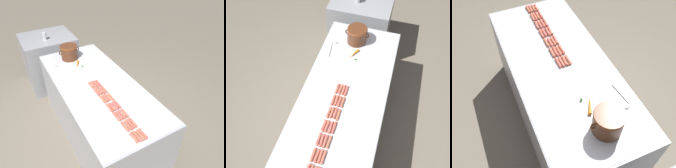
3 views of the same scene
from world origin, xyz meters
TOP-DOWN VIEW (x-y plane):
  - ground_plane at (0.00, 0.00)m, footprint 20.00×20.00m
  - griddle_counter at (0.00, 0.00)m, footprint 0.89×2.06m
  - hot_dog_0 at (-0.08, -0.91)m, footprint 0.03×0.13m
  - hot_dog_1 at (-0.08, -0.76)m, footprint 0.03×0.13m
  - hot_dog_2 at (-0.08, -0.61)m, footprint 0.03×0.13m
  - hot_dog_3 at (-0.08, -0.47)m, footprint 0.03×0.13m
  - hot_dog_4 at (-0.08, -0.32)m, footprint 0.03×0.13m
  - hot_dog_5 at (-0.08, -0.17)m, footprint 0.03×0.13m
  - hot_dog_6 at (-0.08, -0.02)m, footprint 0.03×0.13m
  - hot_dog_7 at (-0.05, -0.91)m, footprint 0.03×0.13m
  - hot_dog_8 at (-0.04, -0.77)m, footprint 0.03×0.13m
  - hot_dog_9 at (-0.05, -0.61)m, footprint 0.03×0.13m
  - hot_dog_10 at (-0.05, -0.47)m, footprint 0.03×0.13m
  - hot_dog_11 at (-0.05, -0.31)m, footprint 0.03×0.13m
  - hot_dog_12 at (-0.05, -0.16)m, footprint 0.03×0.13m
  - hot_dog_13 at (-0.05, -0.02)m, footprint 0.03×0.13m
  - hot_dog_14 at (-0.01, -0.91)m, footprint 0.03×0.13m
  - hot_dog_15 at (-0.01, -0.76)m, footprint 0.03×0.13m
  - hot_dog_16 at (-0.02, -0.62)m, footprint 0.03×0.13m
  - hot_dog_17 at (-0.01, -0.47)m, footprint 0.03×0.13m
  - hot_dog_18 at (-0.02, -0.31)m, footprint 0.03×0.13m
  - hot_dog_19 at (-0.01, -0.17)m, footprint 0.03×0.13m
  - hot_dog_20 at (-0.01, -0.02)m, footprint 0.03×0.13m
  - hot_dog_21 at (0.01, -0.91)m, footprint 0.03×0.13m
  - hot_dog_22 at (0.01, -0.76)m, footprint 0.03×0.13m
  - hot_dog_23 at (0.02, -0.61)m, footprint 0.03×0.13m
  - hot_dog_24 at (0.02, -0.46)m, footprint 0.03×0.13m
  - hot_dog_25 at (0.02, -0.32)m, footprint 0.03×0.13m
  - hot_dog_26 at (0.02, -0.17)m, footprint 0.03×0.13m
  - hot_dog_27 at (0.02, -0.02)m, footprint 0.03×0.13m
  - bean_pot at (-0.06, 0.74)m, footprint 0.30×0.24m
  - serving_spoon at (-0.32, 0.59)m, footprint 0.08×0.27m
  - carrot at (-0.04, 0.51)m, footprint 0.10×0.17m

SIDE VIEW (x-z plane):
  - ground_plane at x=0.00m, z-range 0.00..0.00m
  - griddle_counter at x=0.00m, z-range 0.00..0.87m
  - serving_spoon at x=-0.32m, z-range 0.87..0.89m
  - hot_dog_0 at x=-0.08m, z-range 0.87..0.90m
  - hot_dog_1 at x=-0.08m, z-range 0.87..0.90m
  - hot_dog_2 at x=-0.08m, z-range 0.87..0.90m
  - hot_dog_3 at x=-0.08m, z-range 0.87..0.90m
  - hot_dog_4 at x=-0.08m, z-range 0.87..0.90m
  - hot_dog_5 at x=-0.08m, z-range 0.87..0.90m
  - hot_dog_6 at x=-0.08m, z-range 0.87..0.90m
  - hot_dog_7 at x=-0.05m, z-range 0.87..0.90m
  - hot_dog_8 at x=-0.04m, z-range 0.87..0.90m
  - hot_dog_9 at x=-0.05m, z-range 0.87..0.90m
  - hot_dog_10 at x=-0.05m, z-range 0.87..0.90m
  - hot_dog_11 at x=-0.05m, z-range 0.87..0.90m
  - hot_dog_12 at x=-0.05m, z-range 0.87..0.90m
  - hot_dog_13 at x=-0.05m, z-range 0.87..0.90m
  - hot_dog_14 at x=-0.01m, z-range 0.87..0.90m
  - hot_dog_15 at x=-0.01m, z-range 0.87..0.90m
  - hot_dog_16 at x=-0.02m, z-range 0.87..0.90m
  - hot_dog_17 at x=-0.01m, z-range 0.87..0.90m
  - hot_dog_18 at x=-0.02m, z-range 0.87..0.90m
  - hot_dog_19 at x=-0.01m, z-range 0.87..0.90m
  - hot_dog_20 at x=-0.01m, z-range 0.87..0.90m
  - hot_dog_21 at x=0.01m, z-range 0.87..0.90m
  - hot_dog_22 at x=0.01m, z-range 0.87..0.90m
  - hot_dog_23 at x=0.02m, z-range 0.87..0.90m
  - hot_dog_24 at x=0.02m, z-range 0.87..0.90m
  - hot_dog_25 at x=0.02m, z-range 0.87..0.90m
  - hot_dog_26 at x=0.02m, z-range 0.87..0.90m
  - hot_dog_27 at x=0.02m, z-range 0.87..0.90m
  - carrot at x=-0.04m, z-range 0.87..0.90m
  - bean_pot at x=-0.06m, z-range 0.88..1.09m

